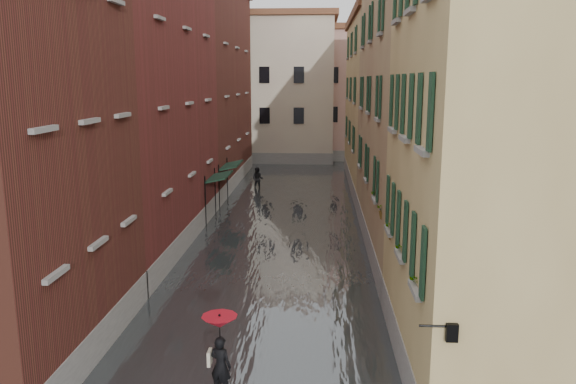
# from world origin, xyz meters

# --- Properties ---
(ground) EXTENTS (120.00, 120.00, 0.00)m
(ground) POSITION_xyz_m (0.00, 0.00, 0.00)
(ground) COLOR slate
(ground) RESTS_ON ground
(floodwater) EXTENTS (10.00, 60.00, 0.20)m
(floodwater) POSITION_xyz_m (0.00, 13.00, 0.10)
(floodwater) COLOR #494E51
(floodwater) RESTS_ON ground
(building_left_mid) EXTENTS (6.00, 14.00, 12.50)m
(building_left_mid) POSITION_xyz_m (-7.00, 9.00, 6.25)
(building_left_mid) COLOR maroon
(building_left_mid) RESTS_ON ground
(building_left_far) EXTENTS (6.00, 16.00, 14.00)m
(building_left_far) POSITION_xyz_m (-7.00, 24.00, 7.00)
(building_left_far) COLOR brown
(building_left_far) RESTS_ON ground
(building_right_near) EXTENTS (6.00, 8.00, 11.50)m
(building_right_near) POSITION_xyz_m (7.00, -2.00, 5.75)
(building_right_near) COLOR #A08A53
(building_right_near) RESTS_ON ground
(building_right_mid) EXTENTS (6.00, 14.00, 13.00)m
(building_right_mid) POSITION_xyz_m (7.00, 9.00, 6.50)
(building_right_mid) COLOR tan
(building_right_mid) RESTS_ON ground
(building_right_far) EXTENTS (6.00, 16.00, 11.50)m
(building_right_far) POSITION_xyz_m (7.00, 24.00, 5.75)
(building_right_far) COLOR #A08A53
(building_right_far) RESTS_ON ground
(building_end_cream) EXTENTS (12.00, 9.00, 13.00)m
(building_end_cream) POSITION_xyz_m (-3.00, 38.00, 6.50)
(building_end_cream) COLOR beige
(building_end_cream) RESTS_ON ground
(building_end_pink) EXTENTS (10.00, 9.00, 12.00)m
(building_end_pink) POSITION_xyz_m (6.00, 40.00, 6.00)
(building_end_pink) COLOR tan
(building_end_pink) RESTS_ON ground
(awning_near) EXTENTS (1.09, 2.78, 2.80)m
(awning_near) POSITION_xyz_m (-3.49, 13.21, 2.46)
(awning_near) COLOR black
(awning_near) RESTS_ON ground
(awning_far) EXTENTS (1.09, 3.00, 2.80)m
(awning_far) POSITION_xyz_m (-3.49, 17.26, 2.47)
(awning_far) COLOR black
(awning_far) RESTS_ON ground
(wall_lantern) EXTENTS (0.71, 0.22, 0.35)m
(wall_lantern) POSITION_xyz_m (4.33, -6.00, 3.01)
(wall_lantern) COLOR black
(wall_lantern) RESTS_ON ground
(window_planters) EXTENTS (0.59, 10.30, 0.84)m
(window_planters) POSITION_xyz_m (4.12, 0.58, 3.51)
(window_planters) COLOR brown
(window_planters) RESTS_ON ground
(pedestrian_main) EXTENTS (0.88, 0.88, 2.06)m
(pedestrian_main) POSITION_xyz_m (-0.49, -3.45, 1.23)
(pedestrian_main) COLOR black
(pedestrian_main) RESTS_ON ground
(pedestrian_far) EXTENTS (0.87, 0.72, 1.64)m
(pedestrian_far) POSITION_xyz_m (-2.42, 22.30, 0.82)
(pedestrian_far) COLOR black
(pedestrian_far) RESTS_ON ground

